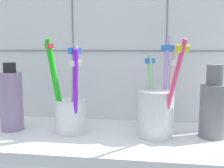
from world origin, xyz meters
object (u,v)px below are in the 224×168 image
Objects in this scene: toothbrush_cup_left at (70,110)px; ceramic_vase at (213,107)px; toothbrush_cup_right at (156,109)px; soap_bottle at (11,100)px.

ceramic_vase is (27.40, 1.34, 1.26)cm from toothbrush_cup_left.
toothbrush_cup_right is 10.56cm from ceramic_vase.
soap_bottle is at bearing -179.39° from toothbrush_cup_right.
toothbrush_cup_left is at bearing -0.90° from soap_bottle.
toothbrush_cup_right is (16.89, 0.51, 0.61)cm from toothbrush_cup_left.
ceramic_vase is (10.50, 0.84, 0.64)cm from toothbrush_cup_right.
toothbrush_cup_left is 27.46cm from ceramic_vase.
toothbrush_cup_right is 29.42cm from soap_bottle.
toothbrush_cup_left reaches higher than soap_bottle.
toothbrush_cup_left is at bearing -177.19° from ceramic_vase.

